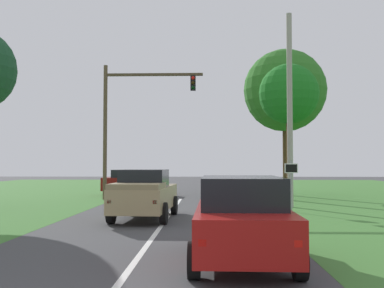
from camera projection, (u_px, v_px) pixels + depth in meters
ground_plane at (165, 221)px, 17.51m from camera, size 120.00×120.00×0.00m
red_suv_near at (242, 218)px, 10.13m from camera, size 2.29×4.66×1.90m
pickup_truck_lead at (145, 194)px, 18.04m from camera, size 2.35×5.31×1.97m
traffic_light at (128, 113)px, 28.15m from camera, size 6.17×0.40×8.32m
keep_moving_sign at (291, 179)px, 20.79m from camera, size 0.60×0.09×2.34m
oak_tree_right at (285, 91)px, 32.07m from camera, size 5.78×5.78×10.25m
crossing_suv_far at (135, 182)px, 31.55m from camera, size 4.46×2.07×1.78m
utility_pole_right at (290, 109)px, 23.27m from camera, size 0.28×0.28×9.95m
extra_tree_2 at (289, 95)px, 27.58m from camera, size 3.64×3.64×8.26m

